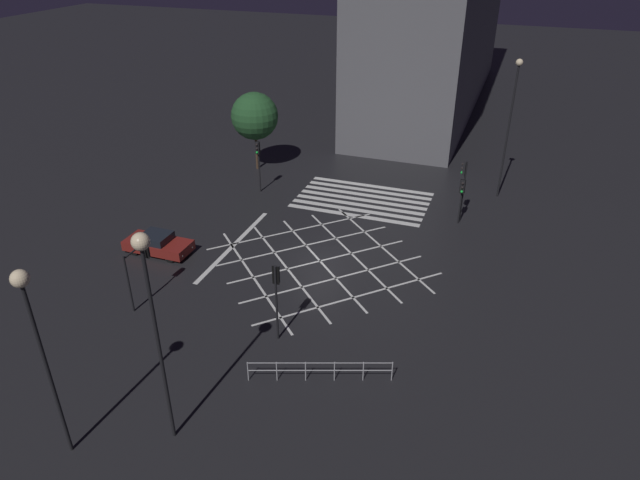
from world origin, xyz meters
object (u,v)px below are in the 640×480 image
street_lamp_far (512,109)px  street_tree_near (255,116)px  traffic_light_sw_main (463,179)px  traffic_light_ne_cross (139,261)px  street_lamp_east (32,318)px  street_lamp_west (149,289)px  traffic_light_se_cross (258,156)px  traffic_light_sw_cross (462,193)px  waiting_car (158,244)px  traffic_light_median_north (277,287)px

street_lamp_far → street_tree_near: size_ratio=1.58×
traffic_light_sw_main → traffic_light_ne_cross: size_ratio=1.30×
street_lamp_east → street_lamp_west: 4.00m
traffic_light_se_cross → street_lamp_east: size_ratio=0.49×
traffic_light_ne_cross → street_lamp_west: bearing=-139.0°
traffic_light_ne_cross → traffic_light_sw_cross: bearing=-44.7°
traffic_light_ne_cross → traffic_light_se_cross: (0.23, -15.19, 0.41)m
traffic_light_sw_main → waiting_car: 20.28m
traffic_light_se_cross → waiting_car: traffic_light_se_cross is taller
traffic_light_sw_main → traffic_light_sw_cross: 0.88m
street_tree_near → traffic_light_sw_cross: bearing=165.5°
traffic_light_ne_cross → street_lamp_far: street_lamp_far is taller
street_lamp_east → street_lamp_far: 33.15m
street_lamp_east → street_lamp_west: size_ratio=0.89×
street_lamp_far → traffic_light_median_north: bearing=67.2°
traffic_light_sw_main → street_lamp_east: size_ratio=0.53×
street_tree_near → street_lamp_west: bearing=108.6°
traffic_light_sw_cross → traffic_light_sw_main: bearing=-175.5°
traffic_light_ne_cross → street_lamp_west: street_lamp_west is taller
traffic_light_ne_cross → waiting_car: size_ratio=0.81×
traffic_light_median_north → street_lamp_east: street_lamp_east is taller
traffic_light_median_north → traffic_light_sw_cross: 16.86m
street_lamp_far → traffic_light_se_cross: bearing=17.2°
street_lamp_west → waiting_car: size_ratio=2.21×
traffic_light_se_cross → street_lamp_west: size_ratio=0.43×
street_tree_near → traffic_light_sw_main: bearing=166.7°
traffic_light_sw_cross → street_tree_near: (17.27, -4.47, 2.16)m
traffic_light_ne_cross → traffic_light_median_north: bearing=-93.6°
traffic_light_sw_main → street_lamp_east: bearing=65.2°
traffic_light_sw_main → waiting_car: (17.06, 10.67, -2.52)m
traffic_light_sw_cross → waiting_car: (17.09, 10.29, -1.73)m
traffic_light_sw_cross → street_lamp_east: (11.56, 24.59, 4.08)m
traffic_light_median_north → street_lamp_far: street_lamp_far is taller
street_lamp_east → street_tree_near: 29.68m
street_lamp_west → traffic_light_median_north: bearing=-101.8°
traffic_light_ne_cross → waiting_car: (2.28, -4.67, -1.86)m
traffic_light_ne_cross → street_lamp_east: 10.90m
traffic_light_se_cross → street_lamp_far: size_ratio=0.40×
street_tree_near → traffic_light_se_cross: bearing=117.6°
traffic_light_ne_cross → traffic_light_median_north: traffic_light_median_north is taller
traffic_light_se_cross → street_tree_near: 5.05m
traffic_light_sw_main → street_tree_near: 17.77m
waiting_car → traffic_light_se_cross: bearing=79.0°
traffic_light_ne_cross → street_lamp_west: 11.15m
traffic_light_se_cross → street_lamp_east: street_lamp_east is taller
street_lamp_west → waiting_car: 16.54m
waiting_car → traffic_light_ne_cross: bearing=-64.0°
traffic_light_median_north → traffic_light_se_cross: bearing=28.1°
traffic_light_median_north → street_lamp_east: 10.89m
traffic_light_sw_main → traffic_light_se_cross: bearing=0.6°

